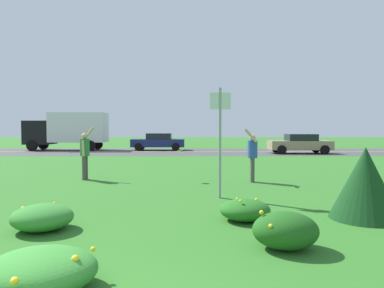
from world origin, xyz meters
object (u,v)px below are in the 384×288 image
at_px(frisbee_lime, 180,150).
at_px(car_tan_leftmost, 299,144).
at_px(person_thrower_green_shirt, 84,152).
at_px(person_catcher_blue_shirt, 252,153).
at_px(box_truck_black, 68,129).
at_px(sign_post_near_path, 220,132).
at_px(car_navy_center_left, 158,142).

xyz_separation_m(frisbee_lime, car_tan_leftmost, (8.46, 13.55, -0.34)).
relative_size(person_thrower_green_shirt, person_catcher_blue_shirt, 1.04).
height_order(person_thrower_green_shirt, frisbee_lime, person_thrower_green_shirt).
bearing_deg(person_catcher_blue_shirt, frisbee_lime, 173.70).
bearing_deg(person_catcher_blue_shirt, box_truck_black, 125.58).
bearing_deg(sign_post_near_path, frisbee_lime, 110.81).
bearing_deg(box_truck_black, car_navy_center_left, -0.00).
xyz_separation_m(frisbee_lime, car_navy_center_left, (-2.48, 17.48, -0.34)).
distance_m(frisbee_lime, car_navy_center_left, 17.66).
relative_size(sign_post_near_path, person_thrower_green_shirt, 1.52).
height_order(person_catcher_blue_shirt, frisbee_lime, person_catcher_blue_shirt).
bearing_deg(person_catcher_blue_shirt, car_tan_leftmost, 66.69).
xyz_separation_m(car_tan_leftmost, car_navy_center_left, (-10.95, 3.93, 0.00)).
distance_m(frisbee_lime, box_truck_black, 20.25).
xyz_separation_m(car_navy_center_left, box_truck_black, (-7.72, 0.00, 1.06)).
relative_size(car_navy_center_left, box_truck_black, 0.67).
height_order(person_thrower_green_shirt, car_navy_center_left, person_thrower_green_shirt).
bearing_deg(person_thrower_green_shirt, car_navy_center_left, 86.69).
bearing_deg(sign_post_near_path, box_truck_black, 118.96).
bearing_deg(box_truck_black, sign_post_near_path, -61.04).
distance_m(person_thrower_green_shirt, person_catcher_blue_shirt, 6.01).
xyz_separation_m(sign_post_near_path, car_navy_center_left, (-3.64, 20.52, -1.02)).
relative_size(person_thrower_green_shirt, car_tan_leftmost, 0.43).
bearing_deg(frisbee_lime, car_navy_center_left, 98.08).
distance_m(sign_post_near_path, box_truck_black, 23.46).
bearing_deg(sign_post_near_path, person_thrower_green_shirt, 144.24).
xyz_separation_m(sign_post_near_path, person_catcher_blue_shirt, (1.35, 2.76, -0.77)).
bearing_deg(frisbee_lime, box_truck_black, 120.26).
height_order(person_thrower_green_shirt, car_tan_leftmost, person_thrower_green_shirt).
bearing_deg(box_truck_black, person_thrower_green_shirt, -68.64).
distance_m(sign_post_near_path, person_catcher_blue_shirt, 3.17).
xyz_separation_m(sign_post_near_path, person_thrower_green_shirt, (-4.63, 3.34, -0.74)).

